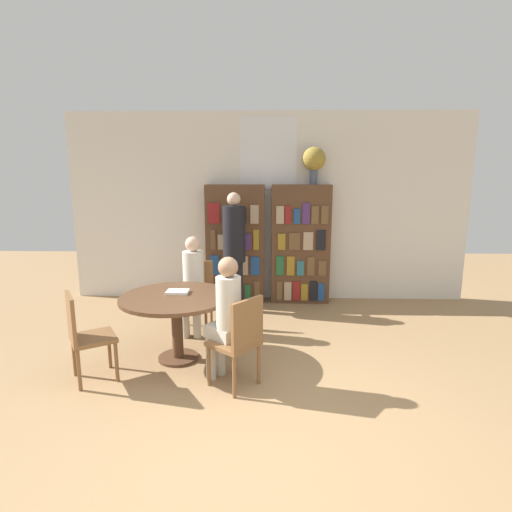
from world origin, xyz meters
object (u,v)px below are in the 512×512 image
(reading_table, at_px, (176,306))
(seated_reader_right, at_px, (225,312))
(bookshelf_left, at_px, (235,244))
(librarian_standing, at_px, (234,239))
(flower_vase, at_px, (314,160))
(chair_far_side, at_px, (239,338))
(chair_left_side, at_px, (197,292))
(seated_reader_left, at_px, (193,279))
(chair_near_camera, at_px, (84,333))
(bookshelf_right, at_px, (300,245))

(reading_table, bearing_deg, seated_reader_right, -39.15)
(bookshelf_left, distance_m, librarian_standing, 0.53)
(seated_reader_right, bearing_deg, flower_vase, 16.75)
(chair_far_side, distance_m, librarian_standing, 2.36)
(chair_left_side, distance_m, seated_reader_right, 1.52)
(seated_reader_left, relative_size, librarian_standing, 0.71)
(flower_vase, bearing_deg, chair_near_camera, -132.49)
(chair_near_camera, bearing_deg, chair_far_side, 54.00)
(bookshelf_left, distance_m, chair_left_side, 1.38)
(bookshelf_right, relative_size, flower_vase, 3.30)
(bookshelf_right, bearing_deg, reading_table, -124.54)
(bookshelf_right, height_order, chair_left_side, bookshelf_right)
(flower_vase, height_order, librarian_standing, flower_vase)
(chair_near_camera, xyz_separation_m, chair_left_side, (0.84, 1.45, 0.00))
(seated_reader_right, bearing_deg, bookshelf_right, 20.10)
(chair_left_side, xyz_separation_m, seated_reader_left, (-0.01, -0.18, 0.22))
(bookshelf_right, height_order, librarian_standing, bookshelf_right)
(flower_vase, xyz_separation_m, chair_near_camera, (-2.47, -2.70, -1.74))
(bookshelf_right, bearing_deg, flower_vase, 1.58)
(chair_left_side, relative_size, seated_reader_right, 0.71)
(seated_reader_right, bearing_deg, chair_left_side, 59.84)
(bookshelf_left, xyz_separation_m, chair_near_camera, (-1.25, -2.69, -0.43))
(bookshelf_right, height_order, reading_table, bookshelf_right)
(bookshelf_right, xyz_separation_m, chair_far_side, (-0.78, -2.78, -0.43))
(bookshelf_left, distance_m, flower_vase, 1.79)
(chair_left_side, relative_size, librarian_standing, 0.51)
(flower_vase, bearing_deg, seated_reader_right, -112.40)
(chair_left_side, distance_m, librarian_standing, 1.05)
(chair_near_camera, relative_size, librarian_standing, 0.51)
(bookshelf_left, xyz_separation_m, reading_table, (-0.46, -2.18, -0.33))
(chair_left_side, bearing_deg, seated_reader_left, 90.00)
(bookshelf_left, relative_size, chair_left_side, 2.09)
(bookshelf_right, relative_size, seated_reader_left, 1.49)
(chair_far_side, bearing_deg, reading_table, 90.00)
(bookshelf_right, distance_m, seated_reader_left, 2.05)
(bookshelf_left, height_order, bookshelf_right, same)
(flower_vase, height_order, seated_reader_right, flower_vase)
(bookshelf_left, height_order, librarian_standing, bookshelf_left)
(flower_vase, xyz_separation_m, reading_table, (-1.68, -2.19, -1.63))
(bookshelf_right, height_order, flower_vase, flower_vase)
(reading_table, distance_m, seated_reader_left, 0.77)
(chair_near_camera, bearing_deg, bookshelf_right, 106.75)
(flower_vase, distance_m, chair_far_side, 3.42)
(seated_reader_right, bearing_deg, seated_reader_left, 62.91)
(chair_far_side, height_order, seated_reader_left, seated_reader_left)
(bookshelf_right, relative_size, chair_near_camera, 2.09)
(chair_near_camera, height_order, chair_left_side, same)
(bookshelf_right, distance_m, seated_reader_right, 2.82)
(flower_vase, xyz_separation_m, seated_reader_right, (-1.10, -2.67, -1.53))
(reading_table, xyz_separation_m, seated_reader_right, (0.59, -0.48, 0.10))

